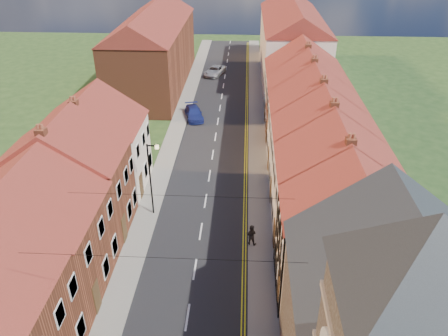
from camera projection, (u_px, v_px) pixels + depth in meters
The scene contains 18 objects.
road at pixel (213, 155), 42.67m from camera, with size 7.00×90.00×0.02m, color black.
pavement_left at pixel (168, 153), 42.84m from camera, with size 1.80×90.00×0.12m, color slate.
pavement_right at pixel (258, 155), 42.45m from camera, with size 1.80×90.00×0.12m, color slate.
cottage_r_tudor at pixel (350, 233), 25.07m from camera, with size 8.30×5.20×9.00m.
cottage_r_white_near at pixel (335, 183), 29.73m from camera, with size 8.30×6.00×9.00m.
cottage_r_cream_mid at pixel (323, 147), 34.40m from camera, with size 8.30×5.20×9.00m.
cottage_r_pink at pixel (315, 119), 39.07m from camera, with size 8.30×6.00×9.00m.
cottage_r_white_far at pixel (308, 97), 43.73m from camera, with size 8.30×5.20×9.00m.
cottage_r_cream_far at pixel (302, 80), 48.41m from camera, with size 8.30×6.00×9.00m.
cottage_l_white at pixel (29, 232), 25.29m from camera, with size 8.30×6.90×8.80m.
cottage_l_brick_mid at pixel (67, 175), 30.49m from camera, with size 8.30×5.70×9.10m.
cottage_l_pink at pixel (93, 141), 35.58m from camera, with size 8.30×6.30×8.80m.
block_right_far at pixel (291, 39), 61.23m from camera, with size 8.30×24.20×10.50m.
block_left_far at pixel (153, 46), 57.73m from camera, with size 8.30×24.20×10.50m.
lamppost at pixel (151, 175), 32.43m from camera, with size 0.88×0.15×6.00m.
car_far at pixel (194, 113), 50.09m from camera, with size 1.76×4.34×1.26m, color navy.
car_distant at pixel (215, 71), 63.74m from camera, with size 2.15×4.67×1.30m, color #A7A8AE.
pedestrian_right_b at pixel (251, 235), 30.53m from camera, with size 0.77×0.60×1.58m, color black.
Camera 1 is at (3.03, -7.49, 20.24)m, focal length 35.00 mm.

